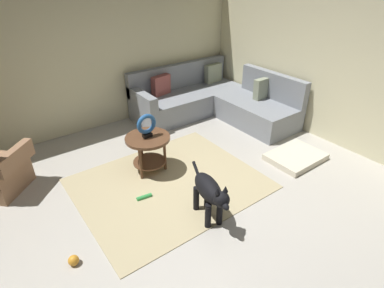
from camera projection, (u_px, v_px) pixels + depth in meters
The scene contains 11 objects.
ground_plane at pixel (192, 222), 3.55m from camera, with size 6.00×6.00×0.10m, color #B7B2A8.
wall_back at pixel (81, 50), 4.90m from camera, with size 6.00×0.12×2.70m, color beige.
wall_right at pixel (358, 60), 4.37m from camera, with size 0.12×6.00×2.70m, color beige.
area_rug at pixel (169, 183), 4.09m from camera, with size 2.30×1.90×0.01m, color tan.
sectional_couch at pixel (213, 101), 5.81m from camera, with size 2.20×2.25×0.88m.
side_table at pixel (148, 145), 4.15m from camera, with size 0.60×0.60×0.54m.
torus_sculpture at pixel (147, 125), 4.00m from camera, with size 0.28×0.08×0.33m.
dog_bed_mat at pixel (296, 157), 4.58m from camera, with size 0.80×0.60×0.09m, color beige.
dog at pixel (210, 192), 3.34m from camera, with size 0.33×0.84×0.63m.
dog_toy_ball at pixel (74, 260), 2.96m from camera, with size 0.10×0.10×0.10m, color orange.
dog_toy_rope at pixel (144, 197), 3.82m from camera, with size 0.05×0.05×0.19m, color green.
Camera 1 is at (-1.56, -2.12, 2.50)m, focal length 28.93 mm.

